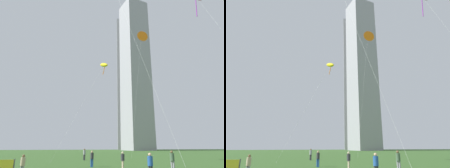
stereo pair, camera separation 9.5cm
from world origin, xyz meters
TOP-DOWN VIEW (x-y plane):
  - person_standing_0 at (1.37, 2.48)m, footprint 0.39×0.39m
  - person_standing_1 at (5.17, 6.10)m, footprint 0.41×0.41m
  - person_standing_2 at (-7.88, 5.55)m, footprint 0.35×0.35m
  - person_standing_3 at (-1.70, 11.84)m, footprint 0.38×0.38m
  - person_standing_4 at (1.02, 8.61)m, footprint 0.37×0.37m
  - person_standing_6 at (-1.50, 23.30)m, footprint 0.41×0.41m
  - kite_flying_3 at (12.75, 30.46)m, footprint 5.89×3.41m
  - kite_flying_5 at (1.11, 20.43)m, footprint 8.62×3.13m
  - distant_highrise_0 at (37.42, 103.13)m, footprint 18.06×17.83m
  - distant_highrise_1 at (40.20, 124.22)m, footprint 22.81×22.41m

SIDE VIEW (x-z plane):
  - person_standing_2 at x=-7.88m, z-range 0.12..1.72m
  - person_standing_4 at x=1.02m, z-range 0.13..1.82m
  - person_standing_3 at x=-1.70m, z-range 0.13..1.86m
  - person_standing_0 at x=1.37m, z-range 0.14..1.88m
  - person_standing_1 at x=5.17m, z-range 0.14..1.97m
  - person_standing_6 at x=-1.50m, z-range 0.14..1.99m
  - kite_flying_5 at x=1.11m, z-range 7.73..24.80m
  - kite_flying_3 at x=12.75m, z-range 13.88..44.50m
  - distant_highrise_1 at x=40.20m, z-range 0.00..99.75m
  - distant_highrise_0 at x=37.42m, z-range 0.00..101.66m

